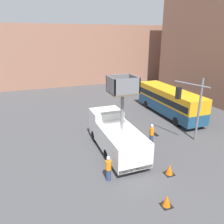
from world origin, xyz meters
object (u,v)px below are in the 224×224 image
utility_truck (116,134)px  city_bus (169,100)px  road_worker_directing (152,134)px  road_worker_near_truck (108,168)px  traffic_cone_near_truck (169,170)px  traffic_cone_mid_road (167,201)px  traffic_light_pole (192,102)px

utility_truck → city_bus: bearing=32.9°
utility_truck → road_worker_directing: bearing=1.5°
utility_truck → city_bus: 10.60m
road_worker_near_truck → road_worker_directing: size_ratio=0.98×
utility_truck → traffic_cone_near_truck: bearing=-62.0°
utility_truck → traffic_cone_near_truck: 4.93m
utility_truck → city_bus: (8.90, 5.75, 0.31)m
road_worker_near_truck → traffic_cone_near_truck: (4.07, -0.84, -0.53)m
utility_truck → traffic_cone_mid_road: (0.41, -6.67, -1.18)m
road_worker_near_truck → road_worker_directing: 6.23m
road_worker_directing → traffic_cone_mid_road: bearing=-156.3°
traffic_light_pole → road_worker_near_truck: bearing=-163.6°
road_worker_near_truck → traffic_cone_mid_road: road_worker_near_truck is taller
traffic_cone_near_truck → road_worker_near_truck: bearing=168.4°
utility_truck → road_worker_directing: utility_truck is taller
city_bus → traffic_cone_mid_road: size_ratio=14.87×
utility_truck → traffic_light_pole: size_ratio=1.27×
traffic_light_pole → traffic_cone_near_truck: bearing=-141.3°
traffic_light_pole → road_worker_directing: traffic_light_pole is taller
road_worker_near_truck → road_worker_directing: (5.17, 3.48, 0.02)m
city_bus → road_worker_directing: bearing=133.6°
road_worker_directing → traffic_cone_near_truck: road_worker_directing is taller
utility_truck → road_worker_near_truck: size_ratio=4.02×
road_worker_near_truck → traffic_cone_near_truck: road_worker_near_truck is taller
utility_truck → road_worker_near_truck: utility_truck is taller
city_bus → traffic_light_pole: size_ratio=1.81×
traffic_light_pole → city_bus: bearing=68.7°
utility_truck → road_worker_near_truck: (-1.82, -3.40, -0.62)m
road_worker_directing → city_bus: bearing=2.8°
city_bus → traffic_light_pole: (-2.64, -6.77, 1.98)m
traffic_light_pole → traffic_cone_mid_road: 8.84m
road_worker_near_truck → traffic_cone_mid_road: 4.00m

